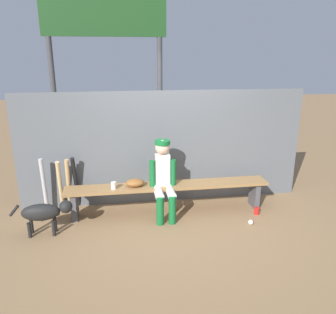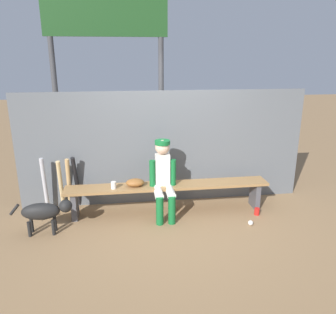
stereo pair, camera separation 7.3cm
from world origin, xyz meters
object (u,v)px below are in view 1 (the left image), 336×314
baseball_glove (135,183)px  dog (45,212)px  baseball (251,222)px  scoreboard (109,36)px  cup_on_bench (114,186)px  dugout_bench (168,190)px  bat_aluminum_silver (44,186)px  bat_wood_tan (68,185)px  cup_on_ground (257,211)px  bat_aluminum_black (76,182)px  player_seated (164,177)px  bat_wood_natural (60,186)px

baseball_glove → dog: 1.35m
baseball → scoreboard: (-1.98, 2.19, 2.69)m
cup_on_bench → dugout_bench: bearing=3.5°
baseball_glove → dog: (-1.27, -0.42, -0.19)m
bat_aluminum_silver → cup_on_bench: (1.07, -0.33, 0.07)m
bat_wood_tan → cup_on_ground: 3.00m
baseball_glove → baseball: (1.66, -0.59, -0.49)m
cup_on_bench → bat_wood_tan: bearing=154.6°
bat_aluminum_black → bat_aluminum_silver: (-0.47, -0.09, 0.00)m
cup_on_ground → player_seated: bearing=173.2°
dugout_bench → bat_aluminum_black: bearing=165.6°
bat_aluminum_black → cup_on_bench: 0.74m
baseball → cup_on_bench: 2.12m
bat_wood_natural → cup_on_bench: 0.91m
player_seated → bat_wood_tan: 1.53m
bat_aluminum_black → baseball: 2.79m
baseball_glove → cup_on_ground: size_ratio=2.55×
baseball_glove → baseball: bearing=-19.7°
bat_wood_natural → bat_aluminum_silver: size_ratio=0.96×
player_seated → bat_aluminum_black: player_seated is taller
cup_on_ground → cup_on_bench: (-2.21, 0.24, 0.47)m
bat_wood_tan → scoreboard: bearing=61.2°
bat_aluminum_silver → bat_wood_natural: bearing=6.1°
cup_on_ground → baseball: bearing=-125.8°
bat_wood_tan → dugout_bench: bearing=-10.4°
bat_wood_tan → cup_on_bench: (0.71, -0.34, 0.08)m
player_seated → baseball: (1.23, -0.48, -0.61)m
scoreboard → bat_wood_tan: bearing=-118.8°
baseball_glove → bat_aluminum_silver: size_ratio=0.31×
baseball_glove → cup_on_ground: bearing=-8.7°
bat_aluminum_silver → dog: bat_aluminum_silver is taller
dugout_bench → baseball_glove: size_ratio=11.34×
dugout_bench → bat_aluminum_black: size_ratio=3.51×
bat_wood_tan → cup_on_bench: size_ratio=8.04×
dugout_bench → cup_on_bench: bearing=-176.5°
scoreboard → dog: size_ratio=4.53×
bat_wood_tan → bat_wood_natural: 0.13m
bat_aluminum_silver → baseball_glove: bearing=-11.3°
dugout_bench → cup_on_ground: dugout_bench is taller
bat_aluminum_black → bat_wood_natural: bearing=-165.0°
bat_aluminum_black → cup_on_bench: bearing=-35.0°
bat_wood_tan → bat_wood_natural: size_ratio=1.03×
bat_aluminum_black → dog: size_ratio=1.07×
bat_aluminum_silver → cup_on_ground: (3.28, -0.57, -0.40)m
player_seated → bat_aluminum_silver: size_ratio=1.32×
cup_on_bench → cup_on_ground: bearing=-6.1°
baseball → cup_on_bench: size_ratio=0.67×
baseball_glove → bat_wood_tan: 1.08m
cup_on_ground → bat_aluminum_silver: bearing=170.2°
cup_on_ground → bat_wood_natural: bearing=169.0°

